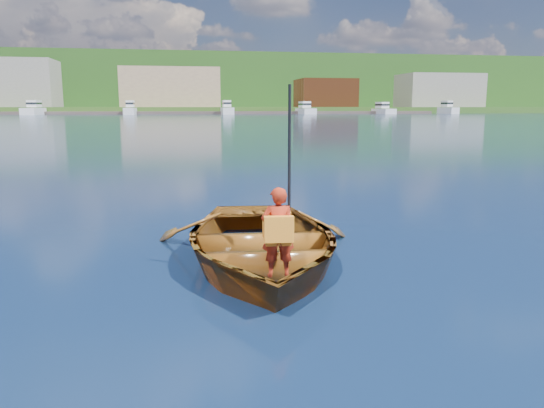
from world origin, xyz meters
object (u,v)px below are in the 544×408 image
marina_yachts (200,110)px  rowboat (260,242)px  dock (163,113)px  child_paddler (278,231)px

marina_yachts → rowboat: bearing=-91.6°
rowboat → dock: size_ratio=0.03×
child_paddler → marina_yachts: marina_yachts is taller
dock → marina_yachts: 11.44m
child_paddler → marina_yachts: bearing=88.5°
child_paddler → dock: bearing=92.5°
marina_yachts → dock: bearing=155.8°
rowboat → child_paddler: bearing=-84.5°
rowboat → dock: dock is taller
child_paddler → dock: 150.03m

